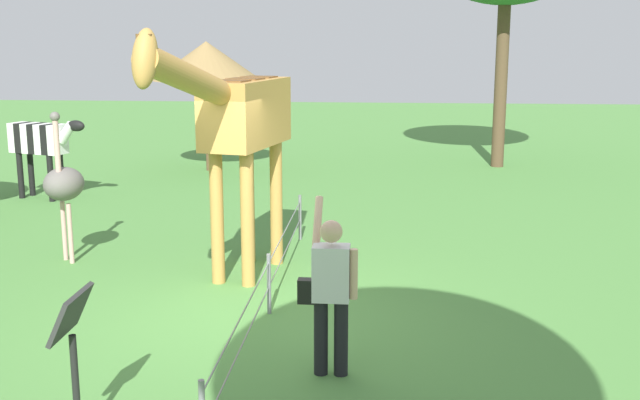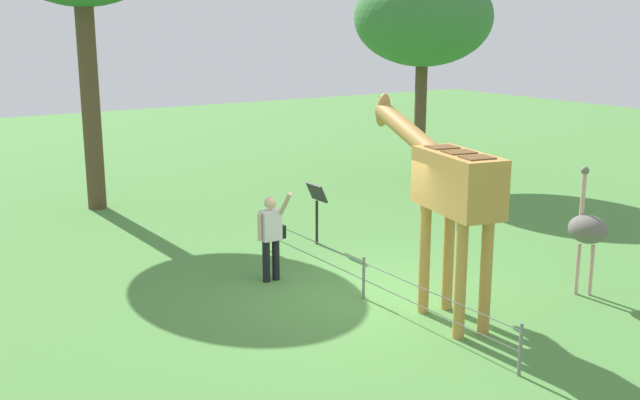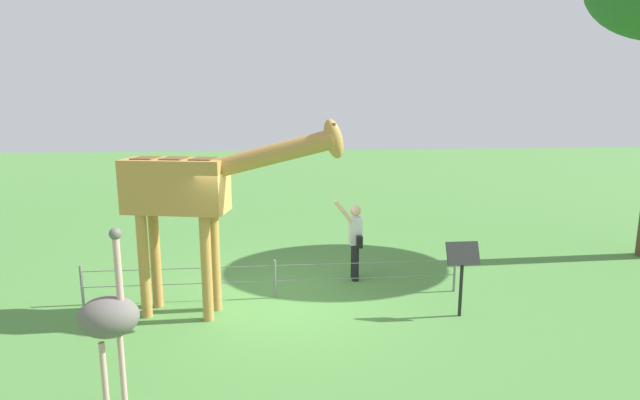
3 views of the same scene
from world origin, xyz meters
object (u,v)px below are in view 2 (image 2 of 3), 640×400
giraffe (447,185)px  ostrich (587,229)px  info_sign (317,201)px  tree_east (423,18)px  visitor (271,233)px

giraffe → ostrich: size_ratio=1.66×
info_sign → tree_east: bearing=-56.9°
tree_east → info_sign: tree_east is taller
ostrich → giraffe: bearing=77.2°
giraffe → visitor: bearing=25.8°
giraffe → visitor: size_ratio=2.15×
giraffe → ostrich: giraffe is taller
tree_east → info_sign: 8.60m
visitor → ostrich: 5.52m
info_sign → visitor: bearing=127.5°
giraffe → visitor: giraffe is taller
ostrich → info_sign: ostrich is taller
giraffe → tree_east: 11.49m
visitor → tree_east: bearing=-55.8°
visitor → tree_east: tree_east is taller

